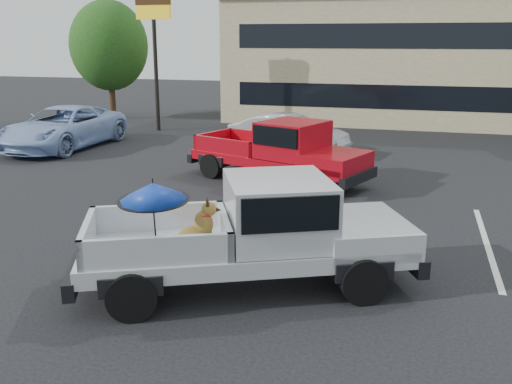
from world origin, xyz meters
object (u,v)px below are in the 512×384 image
Objects in this scene: tree_left at (109,46)px; tree_back at (512,32)px; red_pickup at (288,149)px; blue_suv at (63,128)px; silver_sedan at (289,134)px; motel_sign at (154,25)px; silver_pickup at (264,227)px.

tree_back is (20.00, 7.00, 0.68)m from tree_left.
red_pickup is (11.90, -11.03, -2.74)m from tree_left.
blue_suv is at bearing -139.53° from tree_back.
silver_sedan is at bearing -123.07° from tree_back.
tree_left is (-4.00, 3.00, -0.92)m from motel_sign.
tree_left is at bearing -160.71° from tree_back.
tree_left is 1.03× the size of red_pickup.
tree_back is 20.06m from red_pickup.
tree_back is 16.92m from silver_sedan.
blue_suv is (-17.61, -15.02, -3.62)m from tree_back.
tree_back is 1.63× the size of silver_sedan.
tree_back reaches higher than silver_pickup.
blue_suv is (2.39, -8.02, -2.94)m from tree_left.
tree_left reaches higher than blue_suv.
silver_pickup is (9.10, -15.20, -3.60)m from motel_sign.
blue_suv is at bearing -176.54° from red_pickup.
silver_pickup is (-6.90, -25.20, -3.36)m from tree_back.
silver_pickup is 1.05× the size of blue_suv.
silver_sedan is (6.99, -3.83, -3.93)m from motel_sign.
blue_suv is (-10.70, 10.18, -0.26)m from silver_pickup.
tree_back is 26.35m from silver_pickup.
blue_suv is at bearing 111.30° from silver_sedan.
tree_back is at bearing 19.29° from tree_left.
tree_left is 13.29m from silver_sedan.
tree_back reaches higher than red_pickup.
motel_sign is 1.05× the size of blue_suv.
silver_pickup is 14.77m from blue_suv.
motel_sign is at bearing -36.87° from tree_left.
silver_sedan is at bearing 123.18° from red_pickup.
red_pickup is (-1.20, 7.17, -0.06)m from silver_pickup.
motel_sign is 11.84m from red_pickup.
red_pickup is 9.97m from blue_suv.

